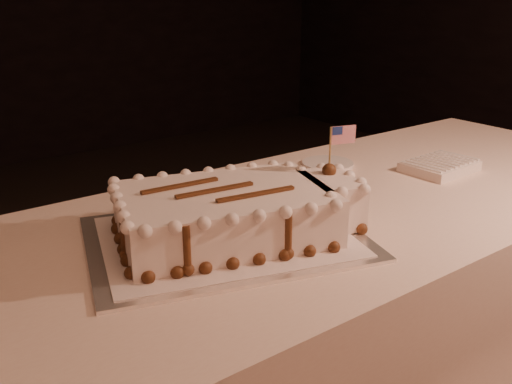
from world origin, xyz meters
TOP-DOWN VIEW (x-y plane):
  - banquet_table at (0.00, 0.60)m, footprint 2.40×0.80m
  - cake_board at (-0.19, 0.57)m, footprint 0.66×0.57m
  - doily at (-0.19, 0.57)m, footprint 0.59×0.51m
  - sheet_cake at (-0.16, 0.56)m, footprint 0.56×0.41m
  - napkin_stack at (0.57, 0.60)m, footprint 0.21×0.15m
  - side_plate at (0.35, 0.82)m, footprint 0.15×0.15m

SIDE VIEW (x-z plane):
  - banquet_table at x=0.00m, z-range 0.00..0.75m
  - cake_board at x=-0.19m, z-range 0.75..0.76m
  - side_plate at x=0.35m, z-range 0.75..0.76m
  - doily at x=-0.19m, z-range 0.76..0.76m
  - napkin_stack at x=0.57m, z-range 0.75..0.78m
  - sheet_cake at x=-0.16m, z-range 0.70..0.92m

